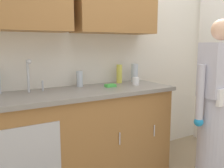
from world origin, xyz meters
TOP-DOWN VIEW (x-y plane):
  - kitchen_wall_with_uppers at (-0.14, 0.99)m, footprint 4.80×0.44m
  - counter_cabinet at (-0.55, 0.70)m, footprint 1.90×0.62m
  - countertop at (-0.55, 0.70)m, footprint 1.96×0.66m
  - sink at (-0.94, 0.71)m, footprint 0.50×0.36m
  - person_at_sink at (0.63, 0.01)m, footprint 0.55×0.34m
  - bottle_water_tall at (0.05, 0.90)m, footprint 0.07×0.07m
  - bottle_dish_liquid at (0.26, 0.89)m, footprint 0.08×0.08m
  - bottle_water_short at (-0.44, 0.90)m, footprint 0.07×0.07m
  - cup_by_sink at (0.13, 0.69)m, footprint 0.08×0.08m
  - sponge at (-0.18, 0.72)m, footprint 0.11×0.07m

SIDE VIEW (x-z plane):
  - counter_cabinet at x=-0.55m, z-range 0.00..0.90m
  - person_at_sink at x=0.63m, z-range -0.12..1.50m
  - countertop at x=-0.55m, z-range 0.90..0.94m
  - sink at x=-0.94m, z-range 0.75..1.10m
  - sponge at x=-0.18m, z-range 0.94..0.97m
  - cup_by_sink at x=0.13m, z-range 0.94..1.02m
  - bottle_water_short at x=-0.44m, z-range 0.94..1.11m
  - bottle_water_tall at x=0.05m, z-range 0.94..1.15m
  - bottle_dish_liquid at x=0.26m, z-range 0.94..1.16m
  - kitchen_wall_with_uppers at x=-0.14m, z-range 0.13..2.83m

